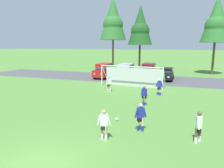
{
  "coord_description": "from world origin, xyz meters",
  "views": [
    {
      "loc": [
        5.35,
        -6.3,
        4.88
      ],
      "look_at": [
        -0.01,
        9.37,
        1.72
      ],
      "focal_mm": 33.02,
      "sensor_mm": 36.0,
      "label": 1
    }
  ],
  "objects_px": {
    "player_winger_left": "(141,117)",
    "player_striker_near": "(144,95)",
    "parked_car_slot_far_left": "(105,70)",
    "soccer_goal": "(133,76)",
    "player_midfield_center": "(159,87)",
    "soccer_ball": "(117,119)",
    "parked_car_slot_center_left": "(149,71)",
    "player_defender_far": "(198,127)",
    "player_winger_right": "(109,84)",
    "parked_car_slot_center": "(166,74)",
    "parked_car_slot_left": "(126,71)",
    "player_trailing_back": "(104,125)"
  },
  "relations": [
    {
      "from": "player_trailing_back",
      "to": "parked_car_slot_left",
      "type": "distance_m",
      "value": 19.96
    },
    {
      "from": "player_winger_right",
      "to": "parked_car_slot_center",
      "type": "xyz_separation_m",
      "value": [
        5.11,
        9.54,
        0.05
      ]
    },
    {
      "from": "parked_car_slot_left",
      "to": "parked_car_slot_center",
      "type": "height_order",
      "value": "parked_car_slot_left"
    },
    {
      "from": "player_midfield_center",
      "to": "soccer_ball",
      "type": "bearing_deg",
      "value": -102.94
    },
    {
      "from": "player_winger_right",
      "to": "parked_car_slot_far_left",
      "type": "distance_m",
      "value": 9.49
    },
    {
      "from": "player_trailing_back",
      "to": "parked_car_slot_left",
      "type": "height_order",
      "value": "parked_car_slot_left"
    },
    {
      "from": "player_striker_near",
      "to": "player_trailing_back",
      "type": "bearing_deg",
      "value": -96.95
    },
    {
      "from": "player_winger_left",
      "to": "parked_car_slot_left",
      "type": "relative_size",
      "value": 0.36
    },
    {
      "from": "player_defender_far",
      "to": "parked_car_slot_far_left",
      "type": "xyz_separation_m",
      "value": [
        -11.96,
        18.07,
        0.29
      ]
    },
    {
      "from": "soccer_goal",
      "to": "parked_car_slot_center",
      "type": "distance_m",
      "value": 6.97
    },
    {
      "from": "player_winger_right",
      "to": "parked_car_slot_center_left",
      "type": "distance_m",
      "value": 10.9
    },
    {
      "from": "soccer_ball",
      "to": "parked_car_slot_center",
      "type": "height_order",
      "value": "parked_car_slot_center"
    },
    {
      "from": "player_striker_near",
      "to": "player_winger_right",
      "type": "bearing_deg",
      "value": 139.35
    },
    {
      "from": "player_striker_near",
      "to": "player_winger_left",
      "type": "height_order",
      "value": "same"
    },
    {
      "from": "player_striker_near",
      "to": "parked_car_slot_left",
      "type": "height_order",
      "value": "parked_car_slot_left"
    },
    {
      "from": "soccer_ball",
      "to": "parked_car_slot_center_left",
      "type": "height_order",
      "value": "parked_car_slot_center_left"
    },
    {
      "from": "soccer_goal",
      "to": "parked_car_slot_left",
      "type": "distance_m",
      "value": 5.85
    },
    {
      "from": "soccer_ball",
      "to": "player_winger_right",
      "type": "relative_size",
      "value": 0.13
    },
    {
      "from": "soccer_ball",
      "to": "player_midfield_center",
      "type": "xyz_separation_m",
      "value": [
        1.84,
        8.01,
        0.71
      ]
    },
    {
      "from": "parked_car_slot_left",
      "to": "player_striker_near",
      "type": "bearing_deg",
      "value": -68.47
    },
    {
      "from": "player_defender_far",
      "to": "parked_car_slot_center_left",
      "type": "distance_m",
      "value": 20.77
    },
    {
      "from": "parked_car_slot_center",
      "to": "soccer_goal",
      "type": "bearing_deg",
      "value": -119.22
    },
    {
      "from": "player_winger_left",
      "to": "player_winger_right",
      "type": "bearing_deg",
      "value": 119.77
    },
    {
      "from": "player_winger_right",
      "to": "parked_car_slot_center",
      "type": "height_order",
      "value": "parked_car_slot_center"
    },
    {
      "from": "soccer_ball",
      "to": "player_winger_left",
      "type": "height_order",
      "value": "player_winger_left"
    },
    {
      "from": "player_midfield_center",
      "to": "parked_car_slot_center",
      "type": "distance_m",
      "value": 9.39
    },
    {
      "from": "player_defender_far",
      "to": "player_trailing_back",
      "type": "xyz_separation_m",
      "value": [
        -4.59,
        -1.3,
        0.0
      ]
    },
    {
      "from": "soccer_goal",
      "to": "parked_car_slot_far_left",
      "type": "relative_size",
      "value": 1.61
    },
    {
      "from": "player_winger_left",
      "to": "parked_car_slot_far_left",
      "type": "xyz_separation_m",
      "value": [
        -8.93,
        17.59,
        0.29
      ]
    },
    {
      "from": "soccer_goal",
      "to": "player_midfield_center",
      "type": "distance_m",
      "value": 4.82
    },
    {
      "from": "player_midfield_center",
      "to": "player_winger_right",
      "type": "relative_size",
      "value": 1.0
    },
    {
      "from": "parked_car_slot_far_left",
      "to": "player_striker_near",
      "type": "bearing_deg",
      "value": -56.58
    },
    {
      "from": "soccer_ball",
      "to": "player_striker_near",
      "type": "distance_m",
      "value": 4.29
    },
    {
      "from": "parked_car_slot_left",
      "to": "parked_car_slot_center_left",
      "type": "xyz_separation_m",
      "value": [
        3.08,
        1.76,
        0.0
      ]
    },
    {
      "from": "player_winger_left",
      "to": "parked_car_slot_center",
      "type": "relative_size",
      "value": 0.39
    },
    {
      "from": "player_winger_right",
      "to": "player_trailing_back",
      "type": "relative_size",
      "value": 1.0
    },
    {
      "from": "player_defender_far",
      "to": "parked_car_slot_center_left",
      "type": "height_order",
      "value": "parked_car_slot_center_left"
    },
    {
      "from": "player_defender_far",
      "to": "parked_car_slot_far_left",
      "type": "distance_m",
      "value": 21.67
    },
    {
      "from": "parked_car_slot_left",
      "to": "parked_car_slot_center_left",
      "type": "relative_size",
      "value": 0.98
    },
    {
      "from": "player_striker_near",
      "to": "player_midfield_center",
      "type": "distance_m",
      "value": 4.0
    },
    {
      "from": "player_winger_left",
      "to": "player_striker_near",
      "type": "bearing_deg",
      "value": 97.91
    },
    {
      "from": "player_winger_right",
      "to": "parked_car_slot_center",
      "type": "distance_m",
      "value": 10.82
    },
    {
      "from": "soccer_goal",
      "to": "player_winger_left",
      "type": "distance_m",
      "value": 12.85
    },
    {
      "from": "soccer_ball",
      "to": "soccer_goal",
      "type": "distance_m",
      "value": 11.5
    },
    {
      "from": "player_defender_far",
      "to": "parked_car_slot_far_left",
      "type": "relative_size",
      "value": 0.35
    },
    {
      "from": "soccer_ball",
      "to": "parked_car_slot_center_left",
      "type": "bearing_deg",
      "value": 92.62
    },
    {
      "from": "soccer_goal",
      "to": "parked_car_slot_center",
      "type": "height_order",
      "value": "soccer_goal"
    },
    {
      "from": "soccer_goal",
      "to": "player_midfield_center",
      "type": "height_order",
      "value": "soccer_goal"
    },
    {
      "from": "player_defender_far",
      "to": "player_winger_right",
      "type": "height_order",
      "value": "same"
    },
    {
      "from": "parked_car_slot_center_left",
      "to": "player_defender_far",
      "type": "bearing_deg",
      "value": -74.24
    }
  ]
}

